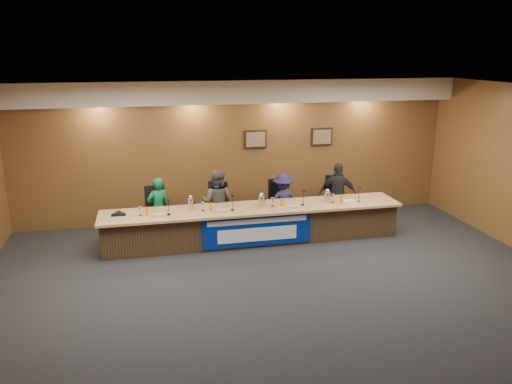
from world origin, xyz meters
TOP-DOWN VIEW (x-y plane):
  - floor at (0.00, 0.00)m, footprint 10.00×10.00m
  - ceiling at (0.00, 0.00)m, footprint 10.00×8.00m
  - wall_back at (0.00, 4.00)m, footprint 10.00×0.04m
  - soffit at (0.00, 3.75)m, footprint 10.00×0.50m
  - dais_body at (0.00, 2.40)m, footprint 6.00×0.80m
  - dais_top at (0.00, 2.35)m, footprint 6.10×0.95m
  - banner at (0.00, 1.99)m, footprint 2.20×0.02m
  - banner_text_upper at (0.00, 1.97)m, footprint 2.00×0.01m
  - banner_text_lower at (0.00, 1.97)m, footprint 1.60×0.01m
  - wall_photo_left at (0.40, 3.97)m, footprint 0.52×0.04m
  - wall_photo_right at (2.00, 3.97)m, footprint 0.52×0.04m
  - panelist_a at (-1.88, 3.00)m, footprint 0.56×0.46m
  - panelist_b at (-0.65, 3.00)m, footprint 0.84×0.77m
  - panelist_c at (0.80, 3.00)m, footprint 0.82×0.49m
  - panelist_d at (2.07, 3.00)m, footprint 0.90×0.66m
  - office_chair_a at (-1.88, 3.10)m, footprint 0.59×0.59m
  - office_chair_b at (-0.65, 3.10)m, footprint 0.60×0.60m
  - office_chair_c at (0.80, 3.10)m, footprint 0.59×0.59m
  - office_chair_d at (2.07, 3.10)m, footprint 0.53×0.53m
  - nameplate_a at (-1.89, 2.11)m, footprint 0.24×0.08m
  - microphone_a at (-1.70, 2.23)m, footprint 0.07×0.07m
  - juice_glass_a at (-2.11, 2.31)m, footprint 0.06×0.06m
  - water_glass_a at (-2.24, 2.29)m, footprint 0.08×0.08m
  - nameplate_b at (-0.64, 2.12)m, footprint 0.24×0.08m
  - microphone_b at (-0.45, 2.24)m, footprint 0.07×0.07m
  - juice_glass_b at (-0.87, 2.34)m, footprint 0.06×0.06m
  - water_glass_b at (-1.03, 2.33)m, footprint 0.08×0.08m
  - nameplate_c at (0.77, 2.07)m, footprint 0.24×0.08m
  - microphone_c at (1.01, 2.26)m, footprint 0.07×0.07m
  - juice_glass_c at (0.58, 2.31)m, footprint 0.06×0.06m
  - water_glass_c at (0.39, 2.33)m, footprint 0.08×0.08m
  - nameplate_d at (2.05, 2.13)m, footprint 0.24×0.08m
  - microphone_d at (2.22, 2.27)m, footprint 0.07×0.07m
  - juice_glass_d at (1.86, 2.27)m, footprint 0.06×0.06m
  - water_glass_d at (1.68, 2.30)m, footprint 0.08×0.08m
  - carafe_left at (-1.26, 2.41)m, footprint 0.11×0.11m
  - carafe_mid at (0.17, 2.37)m, footprint 0.13×0.13m
  - carafe_right at (1.58, 2.35)m, footprint 0.13×0.13m
  - speakerphone at (-2.65, 2.42)m, footprint 0.32×0.32m
  - paper_stack at (2.07, 2.28)m, footprint 0.26×0.33m

SIDE VIEW (x-z plane):
  - floor at x=0.00m, z-range 0.00..0.00m
  - banner_text_lower at x=0.00m, z-range 0.16..0.44m
  - dais_body at x=0.00m, z-range 0.00..0.70m
  - banner at x=0.00m, z-range 0.05..0.71m
  - office_chair_a at x=-1.88m, z-range 0.44..0.52m
  - office_chair_b at x=-0.65m, z-range 0.44..0.52m
  - office_chair_c at x=0.80m, z-range 0.44..0.52m
  - office_chair_d at x=2.07m, z-range 0.44..0.52m
  - banner_text_upper at x=0.00m, z-range 0.53..0.63m
  - panelist_c at x=0.80m, z-range 0.00..1.25m
  - panelist_a at x=-1.88m, z-range 0.00..1.31m
  - panelist_b at x=-0.65m, z-range 0.00..1.41m
  - panelist_d at x=2.07m, z-range 0.00..1.42m
  - dais_top at x=0.00m, z-range 0.70..0.75m
  - paper_stack at x=2.07m, z-range 0.75..0.76m
  - microphone_a at x=-1.70m, z-range 0.75..0.77m
  - microphone_b at x=-0.45m, z-range 0.75..0.77m
  - microphone_c at x=1.01m, z-range 0.75..0.77m
  - microphone_d at x=2.22m, z-range 0.75..0.77m
  - speakerphone at x=-2.65m, z-range 0.75..0.80m
  - nameplate_a at x=-1.89m, z-range 0.74..0.85m
  - nameplate_b at x=-0.64m, z-range 0.74..0.85m
  - nameplate_c at x=0.77m, z-range 0.74..0.85m
  - nameplate_d at x=2.05m, z-range 0.74..0.85m
  - juice_glass_a at x=-2.11m, z-range 0.75..0.90m
  - juice_glass_b at x=-0.87m, z-range 0.75..0.90m
  - juice_glass_c at x=0.58m, z-range 0.75..0.90m
  - juice_glass_d at x=1.86m, z-range 0.75..0.90m
  - water_glass_a at x=-2.24m, z-range 0.75..0.93m
  - water_glass_b at x=-1.03m, z-range 0.75..0.93m
  - water_glass_c at x=0.39m, z-range 0.75..0.93m
  - water_glass_d at x=1.68m, z-range 0.75..0.93m
  - carafe_right at x=1.58m, z-range 0.75..0.97m
  - carafe_mid at x=0.17m, z-range 0.75..0.97m
  - carafe_left at x=-1.26m, z-range 0.75..1.01m
  - wall_back at x=0.00m, z-range 0.00..3.20m
  - wall_photo_left at x=0.40m, z-range 1.64..2.06m
  - wall_photo_right at x=2.00m, z-range 1.64..2.06m
  - soffit at x=0.00m, z-range 2.70..3.20m
  - ceiling at x=0.00m, z-range 3.18..3.22m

